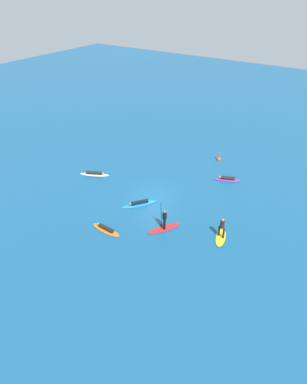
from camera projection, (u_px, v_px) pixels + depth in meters
ground_plane at (154, 197)px, 33.09m from camera, size 120.00×120.00×0.00m
surfer_on_yellow_board at (221, 233)px, 27.76m from camera, size 1.47×2.54×1.81m
surfer_on_white_board at (94, 174)px, 36.56m from camera, size 3.06×2.00×0.40m
surfer_on_blue_board at (139, 203)px, 31.88m from camera, size 2.44×3.03×0.41m
surfer_on_purple_board at (227, 179)px, 35.64m from camera, size 2.63×1.72×0.42m
surfer_on_red_board at (164, 224)px, 28.73m from camera, size 2.10×2.96×2.34m
surfer_on_orange_board at (106, 229)px, 28.70m from camera, size 2.83×0.88×0.41m
marker_buoy at (219, 159)px, 39.41m from camera, size 0.45×0.45×1.11m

